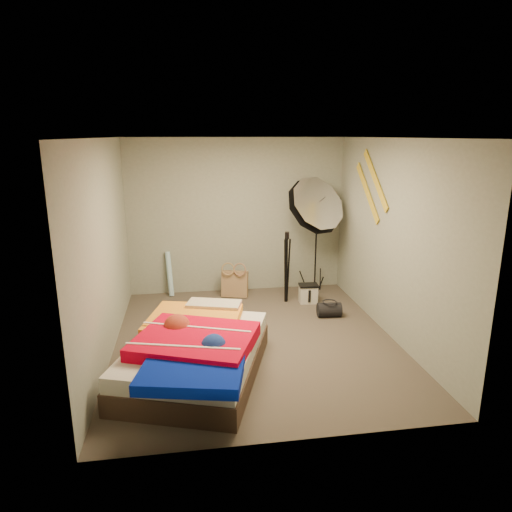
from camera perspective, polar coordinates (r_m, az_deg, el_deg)
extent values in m
plane|color=brown|center=(5.91, -0.07, -10.48)|extent=(4.00, 4.00, 0.00)
plane|color=silver|center=(5.34, -0.08, 14.56)|extent=(4.00, 4.00, 0.00)
plane|color=gray|center=(7.43, -2.43, 4.95)|extent=(3.50, 0.00, 3.50)
plane|color=gray|center=(3.61, 4.79, -5.96)|extent=(3.50, 0.00, 3.50)
plane|color=gray|center=(5.51, -18.37, 0.67)|extent=(0.00, 4.00, 4.00)
plane|color=gray|center=(6.00, 16.68, 1.93)|extent=(0.00, 4.00, 4.00)
cube|color=#A3805A|center=(7.36, -2.67, -3.50)|extent=(0.46, 0.29, 0.43)
cylinder|color=#5CB4D7|center=(7.50, -10.75, -2.20)|extent=(0.14, 0.22, 0.72)
cube|color=beige|center=(7.16, 6.55, -4.76)|extent=(0.28, 0.21, 0.27)
cylinder|color=black|center=(6.67, 9.14, -6.64)|extent=(0.35, 0.23, 0.21)
cube|color=gold|center=(6.43, 14.71, 9.23)|extent=(0.02, 0.91, 0.78)
cube|color=gold|center=(6.68, 13.75, 7.75)|extent=(0.02, 0.91, 0.78)
cube|color=#453126|center=(5.12, -7.48, -13.32)|extent=(1.82, 2.17, 0.24)
cube|color=beige|center=(5.03, -7.56, -11.27)|extent=(1.77, 2.12, 0.17)
cube|color=orange|center=(5.38, -7.72, -8.07)|extent=(1.21, 1.12, 0.13)
cube|color=red|center=(4.84, -7.58, -10.55)|extent=(1.45, 1.34, 0.15)
cube|color=#041CAB|center=(4.34, -7.97, -14.13)|extent=(1.07, 0.92, 0.11)
cube|color=pink|center=(5.66, -5.27, -6.41)|extent=(0.71, 0.47, 0.13)
cylinder|color=black|center=(7.52, 7.49, 1.22)|extent=(0.03, 0.03, 1.54)
cube|color=black|center=(7.38, 7.68, 6.67)|extent=(0.07, 0.07, 0.10)
cone|color=silver|center=(7.20, 7.22, 6.09)|extent=(1.04, 0.98, 1.13)
cylinder|color=black|center=(7.05, 3.82, -1.84)|extent=(0.04, 0.04, 1.01)
cube|color=black|center=(6.91, 3.90, 2.58)|extent=(0.08, 0.08, 0.10)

